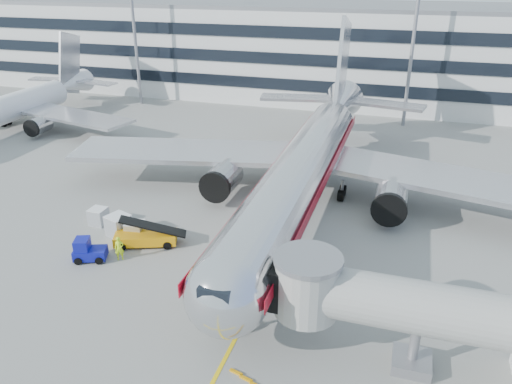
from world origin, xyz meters
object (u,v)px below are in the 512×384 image
(cargo_container_left, at_px, (98,216))
(cargo_container_front, at_px, (135,230))
(belt_loader, at_px, (146,237))
(cargo_container_right, at_px, (119,225))
(main_jet, at_px, (307,163))
(ramp_worker, at_px, (119,248))
(baggage_tug, at_px, (88,251))

(cargo_container_left, relative_size, cargo_container_front, 0.92)
(belt_loader, relative_size, cargo_container_front, 3.29)
(cargo_container_right, bearing_deg, cargo_container_front, -4.42)
(main_jet, height_order, cargo_container_left, main_jet)
(belt_loader, bearing_deg, ramp_worker, -107.07)
(cargo_container_front, height_order, ramp_worker, ramp_worker)
(belt_loader, bearing_deg, cargo_container_left, 160.84)
(cargo_container_right, relative_size, ramp_worker, 1.13)
(baggage_tug, xyz_separation_m, cargo_container_right, (0.16, 4.25, 0.12))
(cargo_container_left, relative_size, cargo_container_right, 0.68)
(main_jet, height_order, cargo_container_right, main_jet)
(cargo_container_left, bearing_deg, belt_loader, -19.16)
(cargo_container_left, height_order, cargo_container_right, cargo_container_right)
(cargo_container_front, bearing_deg, ramp_worker, -80.96)
(baggage_tug, relative_size, cargo_container_front, 1.72)
(baggage_tug, xyz_separation_m, cargo_container_front, (1.82, 4.12, -0.03))
(baggage_tug, bearing_deg, cargo_container_left, 116.04)
(main_jet, bearing_deg, ramp_worker, -129.13)
(main_jet, height_order, cargo_container_front, main_jet)
(main_jet, bearing_deg, cargo_container_front, -137.81)
(main_jet, xyz_separation_m, cargo_container_left, (-16.81, -9.79, -3.47))
(cargo_container_front, bearing_deg, belt_loader, -26.13)
(cargo_container_front, relative_size, ramp_worker, 0.83)
(belt_loader, xyz_separation_m, baggage_tug, (-3.16, -3.46, 0.09))
(belt_loader, relative_size, baggage_tug, 1.91)
(baggage_tug, relative_size, ramp_worker, 1.43)
(cargo_container_left, bearing_deg, cargo_container_front, -16.95)
(baggage_tug, distance_m, cargo_container_right, 4.26)
(belt_loader, xyz_separation_m, ramp_worker, (-0.82, -2.66, 0.26))
(baggage_tug, bearing_deg, ramp_worker, 18.86)
(belt_loader, bearing_deg, baggage_tug, -132.40)
(cargo_container_right, xyz_separation_m, ramp_worker, (2.18, -3.45, 0.05))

